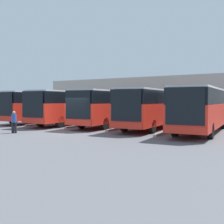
% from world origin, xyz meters
% --- Properties ---
extents(ground_plane, '(600.00, 600.00, 0.00)m').
position_xyz_m(ground_plane, '(0.00, 0.00, 0.00)').
color(ground_plane, '#5B5B60').
extents(bus_0, '(3.29, 11.15, 3.17)m').
position_xyz_m(bus_0, '(-8.25, -5.07, 1.78)').
color(bus_0, red).
rests_on(bus_0, ground_plane).
extents(curb_divider_0, '(0.64, 5.23, 0.15)m').
position_xyz_m(curb_divider_0, '(-6.19, -3.45, 0.07)').
color(curb_divider_0, '#9E9E99').
rests_on(curb_divider_0, ground_plane).
extents(bus_1, '(3.29, 11.15, 3.17)m').
position_xyz_m(bus_1, '(-4.13, -5.83, 1.78)').
color(bus_1, red).
rests_on(bus_1, ground_plane).
extents(curb_divider_1, '(0.64, 5.23, 0.15)m').
position_xyz_m(curb_divider_1, '(-2.06, -4.21, 0.07)').
color(curb_divider_1, '#9E9E99').
rests_on(curb_divider_1, ground_plane).
extents(bus_2, '(3.29, 11.15, 3.17)m').
position_xyz_m(bus_2, '(-0.00, -6.00, 1.78)').
color(bus_2, red).
rests_on(bus_2, ground_plane).
extents(curb_divider_2, '(0.64, 5.23, 0.15)m').
position_xyz_m(curb_divider_2, '(2.06, -4.38, 0.07)').
color(curb_divider_2, '#9E9E99').
rests_on(curb_divider_2, ground_plane).
extents(bus_3, '(3.29, 11.15, 3.17)m').
position_xyz_m(bus_3, '(4.12, -5.42, 1.78)').
color(bus_3, red).
rests_on(bus_3, ground_plane).
extents(curb_divider_3, '(0.64, 5.23, 0.15)m').
position_xyz_m(curb_divider_3, '(6.19, -3.80, 0.07)').
color(curb_divider_3, '#9E9E99').
rests_on(curb_divider_3, ground_plane).
extents(bus_4, '(3.29, 11.15, 3.17)m').
position_xyz_m(bus_4, '(8.25, -5.83, 1.78)').
color(bus_4, red).
rests_on(bus_4, ground_plane).
extents(pedestrian, '(0.49, 0.49, 1.56)m').
position_xyz_m(pedestrian, '(2.83, 2.52, 0.84)').
color(pedestrian, black).
rests_on(pedestrian, ground_plane).
extents(station_building, '(40.01, 12.25, 5.51)m').
position_xyz_m(station_building, '(0.00, -23.92, 2.79)').
color(station_building, '#A8A399').
rests_on(station_building, ground_plane).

